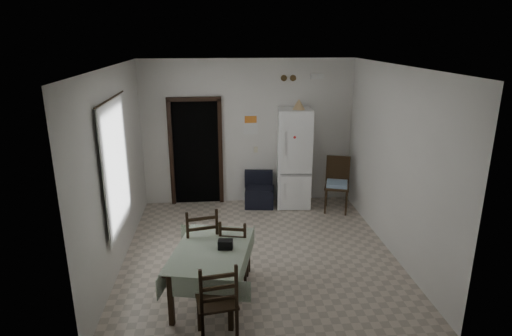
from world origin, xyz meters
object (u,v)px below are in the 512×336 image
Objects in this scene: dining_table at (212,274)px; dining_chair_far_left at (201,241)px; dining_chair_near_head at (217,300)px; dining_chair_far_right at (235,248)px; corner_chair at (337,185)px; fridge at (294,158)px; navy_seat at (260,190)px.

dining_chair_far_left is at bearing 118.07° from dining_table.
dining_chair_far_left is 1.39m from dining_chair_near_head.
dining_chair_near_head reaches higher than dining_chair_far_right.
dining_chair_far_left reaches higher than corner_chair.
fridge is 0.93m from navy_seat.
fridge is 3.57m from dining_table.
dining_chair_near_head reaches higher than navy_seat.
navy_seat is 4.02m from dining_chair_near_head.
dining_chair_far_right is (-2.08, -2.25, -0.07)m from corner_chair.
dining_chair_far_right is 0.90× the size of dining_chair_near_head.
fridge reaches higher than dining_table.
dining_chair_far_right is at bearing -115.67° from corner_chair.
dining_table is 0.59m from dining_chair_far_right.
dining_chair_far_left is 0.50m from dining_chair_far_right.
fridge is at bearing -136.10° from dining_chair_far_left.
fridge is 2.14× the size of dining_chair_far_right.
corner_chair is (0.80, -0.39, -0.45)m from fridge.
fridge reaches higher than corner_chair.
fridge is 1.00m from corner_chair.
dining_chair_near_head is at bearing -72.92° from dining_table.
navy_seat is 0.67× the size of dining_chair_near_head.
corner_chair is 1.15× the size of dining_chair_far_right.
dining_table is at bearing -114.20° from corner_chair.
dining_chair_far_right is (-0.61, -2.64, 0.12)m from navy_seat.
corner_chair is 1.04× the size of dining_chair_near_head.
corner_chair is 4.24m from dining_chair_near_head.
dining_chair_far_left is (-0.16, 0.58, 0.18)m from dining_table.
dining_chair_far_right is at bearing -110.36° from fridge.
fridge is 4.24m from dining_chair_near_head.
dining_chair_near_head is (0.06, -0.80, 0.15)m from dining_table.
fridge is 1.86× the size of corner_chair.
dining_chair_far_left is at bearing -122.76° from corner_chair.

